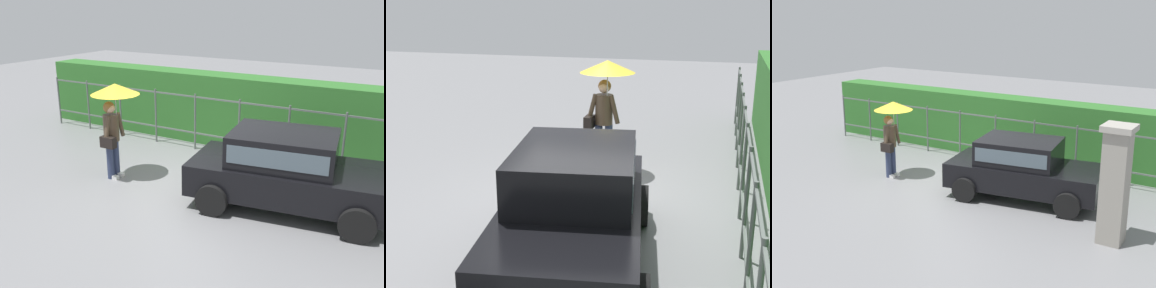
{
  "view_description": "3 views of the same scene",
  "coord_description": "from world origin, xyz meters",
  "views": [
    {
      "loc": [
        4.04,
        -6.85,
        3.74
      ],
      "look_at": [
        -0.2,
        0.33,
        0.95
      ],
      "focal_mm": 39.73,
      "sensor_mm": 36.0,
      "label": 1
    },
    {
      "loc": [
        7.39,
        2.05,
        3.24
      ],
      "look_at": [
        0.03,
        -0.07,
        1.01
      ],
      "focal_mm": 47.41,
      "sensor_mm": 36.0,
      "label": 2
    },
    {
      "loc": [
        6.91,
        -10.16,
        4.56
      ],
      "look_at": [
        0.11,
        0.42,
        1.11
      ],
      "focal_mm": 46.76,
      "sensor_mm": 36.0,
      "label": 3
    }
  ],
  "objects": [
    {
      "name": "pedestrian",
      "position": [
        -1.91,
        -0.07,
        1.61
      ],
      "size": [
        1.04,
        1.04,
        2.11
      ],
      "rotation": [
        0.0,
        0.0,
        0.01
      ],
      "color": "#2D3856",
      "rests_on": "ground"
    },
    {
      "name": "car",
      "position": [
        1.82,
        0.4,
        0.8
      ],
      "size": [
        3.92,
        2.31,
        1.48
      ],
      "rotation": [
        0.0,
        0.0,
        0.15
      ],
      "color": "black",
      "rests_on": "ground"
    },
    {
      "name": "ground_plane",
      "position": [
        0.0,
        0.0,
        0.0
      ],
      "size": [
        40.0,
        40.0,
        0.0
      ],
      "primitive_type": "plane",
      "color": "slate"
    },
    {
      "name": "hedge_row",
      "position": [
        -0.09,
        3.35,
        0.95
      ],
      "size": [
        13.57,
        0.9,
        1.9
      ],
      "primitive_type": "cube",
      "color": "#2D6B28",
      "rests_on": "ground"
    },
    {
      "name": "fence_section",
      "position": [
        -0.09,
        2.45,
        0.83
      ],
      "size": [
        12.62,
        0.05,
        1.5
      ],
      "color": "#59605B",
      "rests_on": "ground"
    }
  ]
}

